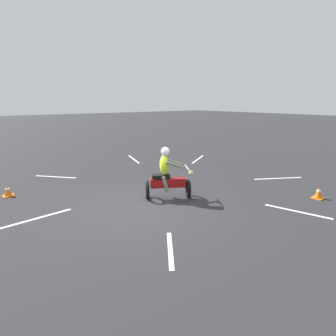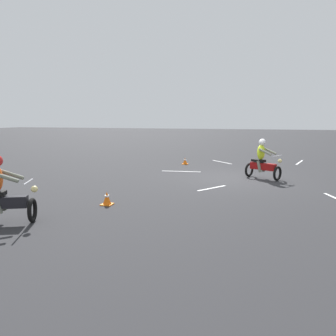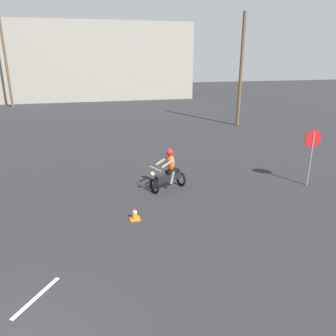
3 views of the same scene
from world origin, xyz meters
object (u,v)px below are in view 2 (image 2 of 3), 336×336
at_px(motorcycle_rider_foreground, 262,161).
at_px(traffic_cone_near_right, 185,161).
at_px(motorcycle_rider_background, 1,194).
at_px(traffic_cone_near_left, 107,199).

relative_size(motorcycle_rider_foreground, traffic_cone_near_right, 4.63).
relative_size(motorcycle_rider_background, traffic_cone_near_left, 4.24).
bearing_deg(motorcycle_rider_foreground, motorcycle_rider_background, -7.54).
bearing_deg(traffic_cone_near_right, motorcycle_rider_background, 79.31).
bearing_deg(motorcycle_rider_background, motorcycle_rider_foreground, 119.17).
height_order(traffic_cone_near_left, traffic_cone_near_right, traffic_cone_near_left).
height_order(motorcycle_rider_foreground, motorcycle_rider_background, same).
xyz_separation_m(motorcycle_rider_foreground, traffic_cone_near_right, (4.00, -3.32, -0.55)).
height_order(motorcycle_rider_foreground, traffic_cone_near_right, motorcycle_rider_foreground).
bearing_deg(motorcycle_rider_foreground, traffic_cone_near_left, -7.88).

